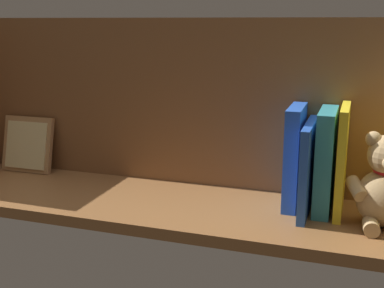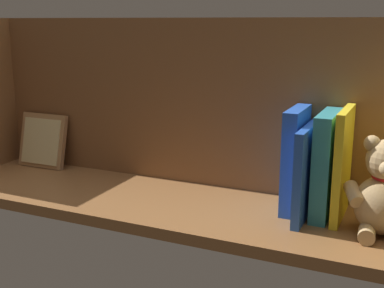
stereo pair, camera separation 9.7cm
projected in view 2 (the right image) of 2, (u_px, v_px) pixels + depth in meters
The scene contains 7 objects.
ground_plane at pixel (192, 207), 100.63cm from camera, with size 115.53×28.49×2.20cm, color brown.
shelf_back_panel at pixel (216, 104), 106.74cm from camera, with size 115.53×1.50×35.64cm, color brown.
book_2 at pixel (343, 164), 90.40cm from camera, with size 1.46×13.55×20.10cm, color yellow.
book_3 at pixel (326, 164), 91.94cm from camera, with size 3.07×12.98×19.20cm, color teal.
book_4 at pixel (307, 171), 91.77cm from camera, with size 1.53×16.68×17.00cm, color blue.
book_5 at pixel (295, 160), 94.77cm from camera, with size 2.72×11.81×19.44cm, color blue.
picture_frame_leaning at pixel (43, 141), 123.93cm from camera, with size 12.89×4.45×13.10cm.
Camera 2 is at (-39.28, 86.23, 35.07)cm, focal length 47.37 mm.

